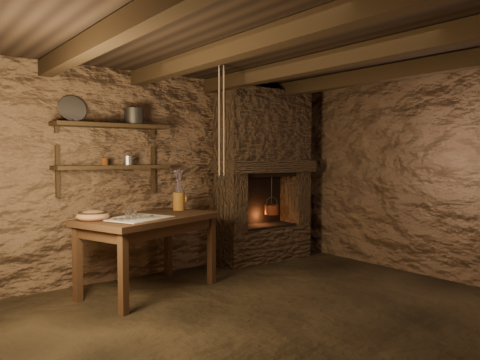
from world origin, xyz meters
TOP-DOWN VIEW (x-y plane):
  - floor at (0.00, 0.00)m, footprint 4.50×4.50m
  - back_wall at (0.00, 2.00)m, footprint 4.50×0.04m
  - left_wall at (-2.25, 0.00)m, footprint 0.04×4.00m
  - right_wall at (2.25, 0.00)m, footprint 0.04×4.00m
  - ceiling at (0.00, 0.00)m, footprint 4.50×4.00m
  - beam_far_left at (-1.50, 0.00)m, footprint 0.14×3.95m
  - beam_mid_left at (-0.50, 0.00)m, footprint 0.14×3.95m
  - beam_mid_right at (0.50, 0.00)m, footprint 0.14×3.95m
  - beam_far_right at (1.50, 0.00)m, footprint 0.14×3.95m
  - shelf_lower at (-0.85, 1.84)m, footprint 1.25×0.30m
  - shelf_upper at (-0.85, 1.84)m, footprint 1.25×0.30m
  - hearth at (1.25, 1.77)m, footprint 1.43×0.51m
  - work_table at (-0.68, 1.34)m, footprint 1.58×1.19m
  - linen_cloth at (-0.86, 1.22)m, footprint 0.73×0.66m
  - pewter_cutlery_row at (-0.86, 1.20)m, footprint 0.53×0.36m
  - drinking_glasses at (-0.84, 1.33)m, footprint 0.19×0.06m
  - stoneware_jug at (-0.16, 1.60)m, footprint 0.15×0.15m
  - wooden_bowl at (-1.24, 1.38)m, footprint 0.37×0.37m
  - iron_stockpot at (-0.59, 1.84)m, footprint 0.28×0.28m
  - tin_pan at (-1.25, 1.94)m, footprint 0.29×0.14m
  - small_kettle at (-0.67, 1.84)m, footprint 0.17×0.14m
  - rusty_tin at (-0.94, 1.84)m, footprint 0.09×0.09m
  - red_pot at (1.35, 1.72)m, footprint 0.24×0.24m
  - hanging_ropes at (0.05, 1.05)m, footprint 0.08×0.08m

SIDE VIEW (x-z plane):
  - floor at x=0.00m, z-range 0.00..0.00m
  - work_table at x=-0.68m, z-range 0.03..0.83m
  - red_pot at x=1.35m, z-range 0.43..0.97m
  - linen_cloth at x=-0.86m, z-range 0.80..0.81m
  - pewter_cutlery_row at x=-0.86m, z-range 0.81..0.82m
  - wooden_bowl at x=-1.24m, z-range 0.78..0.89m
  - drinking_glasses at x=-0.84m, z-range 0.81..0.88m
  - stoneware_jug at x=-0.16m, z-range 0.77..1.23m
  - back_wall at x=0.00m, z-range 0.00..2.40m
  - left_wall at x=-2.25m, z-range 0.00..2.40m
  - right_wall at x=2.25m, z-range 0.00..2.40m
  - hearth at x=1.25m, z-range 0.08..2.38m
  - shelf_lower at x=-0.85m, z-range 1.28..1.32m
  - rusty_tin at x=-0.94m, z-range 1.32..1.40m
  - small_kettle at x=-0.67m, z-range 1.29..1.45m
  - shelf_upper at x=-0.85m, z-range 1.73..1.77m
  - hanging_ropes at x=0.05m, z-range 1.20..2.40m
  - iron_stockpot at x=-0.59m, z-range 1.77..1.93m
  - tin_pan at x=-1.25m, z-range 1.77..2.06m
  - beam_far_left at x=-1.50m, z-range 2.23..2.39m
  - beam_mid_left at x=-0.50m, z-range 2.23..2.39m
  - beam_mid_right at x=0.50m, z-range 2.23..2.39m
  - beam_far_right at x=1.50m, z-range 2.23..2.39m
  - ceiling at x=0.00m, z-range 2.38..2.42m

